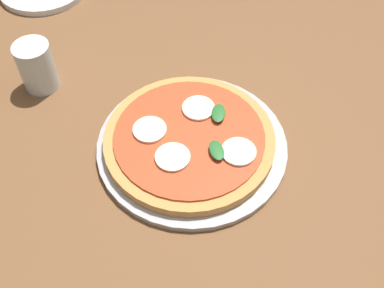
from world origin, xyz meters
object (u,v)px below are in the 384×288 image
serving_tray (192,145)px  pizza (189,139)px  dining_table (218,172)px  glass_cup (37,66)px

serving_tray → pizza: bearing=22.4°
serving_tray → pizza: pizza is taller
serving_tray → pizza: 0.02m
dining_table → pizza: 0.13m
serving_tray → glass_cup: size_ratio=3.44×
pizza → glass_cup: (0.32, -0.04, 0.02)m
serving_tray → glass_cup: glass_cup is taller
serving_tray → glass_cup: bearing=-5.9°
pizza → glass_cup: bearing=-6.3°
dining_table → glass_cup: (0.37, -0.01, 0.14)m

